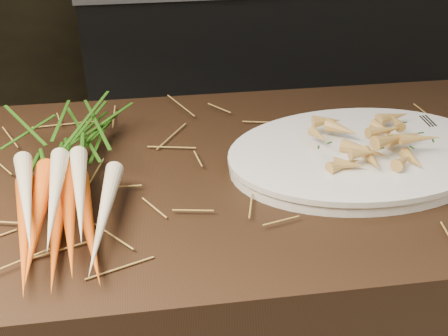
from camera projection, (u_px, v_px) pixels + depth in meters
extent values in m
cube|color=black|center=(300.00, 324.00, 1.33)|extent=(2.40, 0.70, 0.90)
cube|color=black|center=(263.00, 58.00, 2.98)|extent=(1.80, 0.60, 0.80)
cone|color=#D34B0C|center=(25.00, 232.00, 0.87)|extent=(0.08, 0.30, 0.04)
cone|color=#D34B0C|center=(57.00, 228.00, 0.88)|extent=(0.05, 0.30, 0.04)
cone|color=#D34B0C|center=(88.00, 224.00, 0.89)|extent=(0.09, 0.30, 0.04)
cone|color=#D34B0C|center=(37.00, 218.00, 0.85)|extent=(0.05, 0.30, 0.04)
cone|color=#D34B0C|center=(69.00, 214.00, 0.86)|extent=(0.07, 0.30, 0.04)
cone|color=beige|center=(26.00, 199.00, 0.86)|extent=(0.09, 0.28, 0.05)
cone|color=beige|center=(54.00, 198.00, 0.85)|extent=(0.04, 0.28, 0.04)
cone|color=beige|center=(80.00, 193.00, 0.87)|extent=(0.06, 0.28, 0.05)
cone|color=beige|center=(103.00, 216.00, 0.87)|extent=(0.06, 0.28, 0.03)
ellipsoid|color=#2E6E14|center=(58.00, 134.00, 1.08)|extent=(0.20, 0.27, 0.10)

